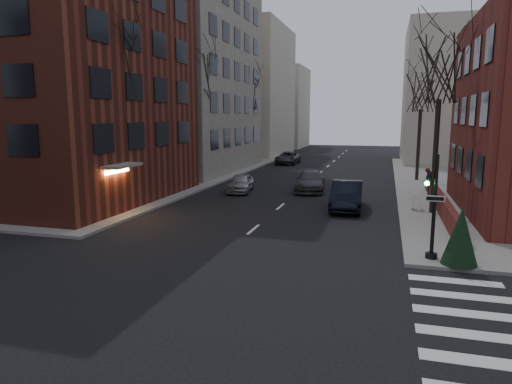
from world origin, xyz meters
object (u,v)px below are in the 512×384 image
(traffic_signal, at_px, (432,213))
(tree_left_a, at_px, (112,63))
(tree_left_b, at_px, (197,74))
(sandwich_board, at_px, (416,202))
(tree_left_c, at_px, (248,93))
(car_lane_silver, at_px, (241,183))
(streetlamp_near, at_px, (184,134))
(car_lane_gray, at_px, (310,181))
(streetlamp_far, at_px, (258,128))
(car_lane_far, at_px, (288,158))
(evergreen_shrub, at_px, (461,236))
(tree_right_b, at_px, (422,91))
(parked_sedan, at_px, (347,196))
(tree_right_a, at_px, (441,69))

(traffic_signal, distance_m, tree_left_a, 18.66)
(tree_left_b, height_order, sandwich_board, tree_left_b)
(tree_left_c, distance_m, car_lane_silver, 19.48)
(streetlamp_near, bearing_deg, car_lane_gray, 15.35)
(traffic_signal, bearing_deg, car_lane_silver, 131.40)
(streetlamp_far, bearing_deg, tree_left_a, -91.23)
(car_lane_gray, xyz_separation_m, sandwich_board, (7.19, -5.91, -0.12))
(tree_left_c, xyz_separation_m, streetlamp_far, (0.60, 2.00, -3.79))
(car_lane_far, relative_size, sandwich_board, 5.38)
(streetlamp_near, relative_size, car_lane_gray, 1.22)
(tree_left_a, height_order, evergreen_shrub, tree_left_a)
(tree_right_b, height_order, car_lane_far, tree_right_b)
(sandwich_board, bearing_deg, car_lane_silver, 161.72)
(parked_sedan, height_order, car_lane_gray, parked_sedan)
(tree_left_a, relative_size, car_lane_gray, 1.99)
(tree_left_b, height_order, tree_right_a, tree_left_b)
(streetlamp_near, distance_m, evergreen_shrub, 22.00)
(tree_right_b, relative_size, car_lane_silver, 2.30)
(tree_left_b, bearing_deg, car_lane_far, 77.20)
(streetlamp_far, distance_m, evergreen_shrub, 37.74)
(streetlamp_far, bearing_deg, car_lane_far, 20.80)
(tree_left_a, xyz_separation_m, tree_left_b, (0.00, 12.00, 0.44))
(streetlamp_far, bearing_deg, traffic_signal, -63.94)
(traffic_signal, xyz_separation_m, sandwich_board, (0.06, 9.56, -1.28))
(sandwich_board, distance_m, evergreen_shrub, 10.12)
(traffic_signal, relative_size, car_lane_gray, 0.78)
(car_lane_far, bearing_deg, parked_sedan, -70.64)
(tree_right_a, height_order, sandwich_board, tree_right_a)
(car_lane_far, bearing_deg, sandwich_board, -62.69)
(tree_right_b, xyz_separation_m, car_lane_gray, (-8.00, -7.53, -6.84))
(streetlamp_near, distance_m, car_lane_gray, 9.96)
(car_lane_silver, xyz_separation_m, car_lane_gray, (4.85, 1.88, 0.07))
(traffic_signal, height_order, tree_right_a, tree_right_a)
(tree_right_a, bearing_deg, tree_left_b, 155.56)
(tree_right_b, bearing_deg, car_lane_silver, -143.79)
(tree_right_b, height_order, streetlamp_near, tree_right_b)
(traffic_signal, bearing_deg, tree_left_c, 118.36)
(parked_sedan, bearing_deg, tree_left_b, 146.66)
(sandwich_board, bearing_deg, tree_left_a, -164.57)
(traffic_signal, xyz_separation_m, tree_right_b, (0.86, 23.01, 5.68))
(tree_left_c, xyz_separation_m, parked_sedan, (12.80, -21.71, -7.19))
(streetlamp_near, distance_m, sandwich_board, 16.94)
(tree_right_a, height_order, car_lane_far, tree_right_a)
(traffic_signal, distance_m, car_lane_gray, 17.08)
(tree_left_a, bearing_deg, sandwich_board, 15.18)
(streetlamp_near, xyz_separation_m, sandwich_board, (16.19, -3.44, -3.61))
(streetlamp_far, bearing_deg, tree_right_b, -30.47)
(tree_right_a, relative_size, streetlamp_far, 1.55)
(tree_right_a, xyz_separation_m, parked_sedan, (-4.80, 0.29, -7.19))
(traffic_signal, xyz_separation_m, tree_left_b, (-16.74, 17.01, 7.00))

